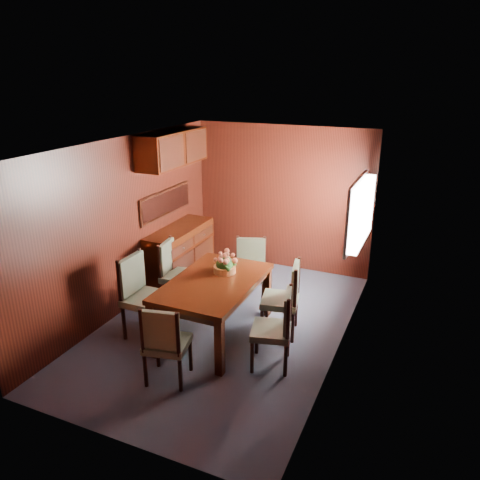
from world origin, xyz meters
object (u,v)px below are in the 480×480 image
at_px(sideboard, 181,255).
at_px(flower_centerpiece, 225,262).
at_px(chair_head, 165,341).
at_px(chair_right_near, 278,325).
at_px(dining_table, 214,288).
at_px(chair_left_near, 141,291).

relative_size(sideboard, flower_centerpiece, 4.52).
relative_size(chair_head, flower_centerpiece, 3.04).
xyz_separation_m(sideboard, chair_right_near, (2.17, -1.55, 0.08)).
relative_size(chair_right_near, chair_head, 1.01).
bearing_deg(chair_head, dining_table, 75.93).
distance_m(chair_head, flower_centerpiece, 1.43).
distance_m(dining_table, flower_centerpiece, 0.38).
distance_m(dining_table, chair_right_near, 1.02).
xyz_separation_m(dining_table, flower_centerpiece, (0.02, 0.28, 0.25)).
bearing_deg(chair_left_near, sideboard, -167.05).
relative_size(sideboard, chair_left_near, 1.31).
height_order(sideboard, chair_right_near, chair_right_near).
bearing_deg(chair_left_near, chair_right_near, 91.03).
relative_size(dining_table, chair_left_near, 1.50).
height_order(dining_table, chair_left_near, chair_left_near).
bearing_deg(chair_head, chair_right_near, 25.90).
xyz_separation_m(dining_table, chair_head, (-0.03, -1.10, -0.13)).
bearing_deg(chair_left_near, dining_table, 112.38).
bearing_deg(sideboard, dining_table, -45.32).
bearing_deg(flower_centerpiece, dining_table, -93.94).
relative_size(sideboard, chair_head, 1.49).
xyz_separation_m(sideboard, chair_head, (1.18, -2.33, 0.07)).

